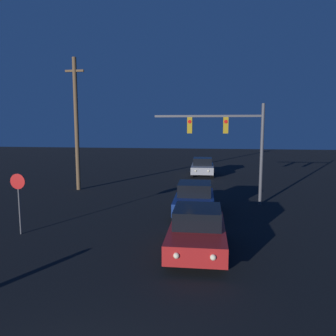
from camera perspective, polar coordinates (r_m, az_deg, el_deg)
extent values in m
cube|color=#B21E1E|center=(11.75, 5.08, -11.49)|extent=(1.98, 4.17, 0.61)
cube|color=black|center=(11.77, 5.15, -8.33)|extent=(1.66, 1.90, 0.62)
cylinder|color=black|center=(10.67, 9.75, -15.34)|extent=(0.22, 0.64, 0.64)
cylinder|color=black|center=(10.73, -0.08, -15.11)|extent=(0.22, 0.64, 0.64)
cylinder|color=black|center=(13.07, 9.21, -11.00)|extent=(0.22, 0.64, 0.64)
cylinder|color=black|center=(13.12, 1.33, -10.84)|extent=(0.22, 0.64, 0.64)
sphere|color=#F9EFC6|center=(9.77, 7.87, -15.17)|extent=(0.18, 0.18, 0.18)
sphere|color=#F9EFC6|center=(9.81, 1.46, -15.01)|extent=(0.18, 0.18, 0.18)
cube|color=navy|center=(16.67, 4.61, -5.80)|extent=(2.02, 4.18, 0.61)
cube|color=black|center=(16.75, 4.66, -3.59)|extent=(1.68, 1.91, 0.62)
cylinder|color=black|center=(15.50, 7.74, -8.03)|extent=(0.23, 0.64, 0.64)
cylinder|color=black|center=(15.56, 1.15, -7.90)|extent=(0.23, 0.64, 0.64)
cylinder|color=black|center=(17.99, 7.57, -5.86)|extent=(0.23, 0.64, 0.64)
cylinder|color=black|center=(18.04, 1.92, -5.76)|extent=(0.23, 0.64, 0.64)
sphere|color=#F9EFC6|center=(14.62, 6.42, -7.46)|extent=(0.18, 0.18, 0.18)
sphere|color=#F9EFC6|center=(14.66, 2.25, -7.38)|extent=(0.18, 0.18, 0.18)
cube|color=#99999E|center=(29.43, 6.01, -0.06)|extent=(2.00, 4.18, 0.61)
cube|color=black|center=(29.56, 6.03, 1.17)|extent=(1.67, 1.90, 0.62)
cylinder|color=black|center=(28.20, 7.76, -1.04)|extent=(0.22, 0.64, 0.64)
cylinder|color=black|center=(28.22, 4.17, -0.99)|extent=(0.22, 0.64, 0.64)
cylinder|color=black|center=(30.74, 7.69, -0.34)|extent=(0.22, 0.64, 0.64)
cylinder|color=black|center=(30.76, 4.39, -0.29)|extent=(0.22, 0.64, 0.64)
sphere|color=#F9EFC6|center=(27.35, 7.06, -0.52)|extent=(0.18, 0.18, 0.18)
sphere|color=#F9EFC6|center=(27.36, 4.84, -0.48)|extent=(0.18, 0.18, 0.18)
cylinder|color=#4C4C51|center=(18.85, 15.98, 2.21)|extent=(0.18, 0.18, 5.63)
cube|color=#4C4C51|center=(18.60, 6.94, 8.97)|extent=(5.99, 0.12, 0.12)
cube|color=#A57F14|center=(18.60, 10.02, 7.34)|extent=(0.28, 0.28, 0.90)
cylinder|color=red|center=(18.45, 10.05, 7.97)|extent=(0.20, 0.02, 0.20)
cube|color=#A57F14|center=(18.64, 3.82, 7.43)|extent=(0.28, 0.28, 0.90)
cylinder|color=red|center=(18.49, 3.79, 8.06)|extent=(0.20, 0.02, 0.20)
cylinder|color=#4C4C51|center=(14.69, -24.47, -5.74)|extent=(0.07, 0.07, 2.51)
cylinder|color=red|center=(14.50, -24.71, -2.14)|extent=(0.63, 0.03, 0.63)
cylinder|color=brown|center=(23.28, -15.65, 7.23)|extent=(0.28, 0.28, 8.94)
cube|color=brown|center=(23.56, -15.97, 15.95)|extent=(1.28, 0.14, 0.14)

